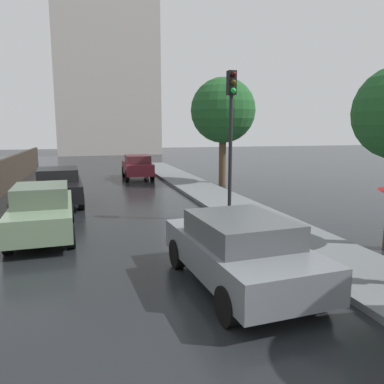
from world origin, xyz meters
TOP-DOWN VIEW (x-y plane):
  - car_grey_near_kerb at (2.42, 3.70)m, footprint 2.13×4.12m
  - car_maroon_mid_road at (2.64, 20.49)m, footprint 1.76×3.86m
  - car_black_far_ahead at (-1.54, 13.31)m, footprint 2.04×4.32m
  - car_green_far_lane at (-1.66, 8.45)m, footprint 1.85×4.47m
  - traffic_light at (4.16, 8.66)m, footprint 0.26×0.39m
  - street_tree_near at (6.84, 16.64)m, footprint 3.50×3.50m
  - distant_tower at (2.28, 48.03)m, footprint 12.68×11.61m

SIDE VIEW (x-z plane):
  - car_grey_near_kerb at x=2.42m, z-range 0.04..1.44m
  - car_green_far_lane at x=-1.66m, z-range 0.00..1.50m
  - car_black_far_ahead at x=-1.54m, z-range 0.03..1.49m
  - car_maroon_mid_road at x=2.64m, z-range 0.04..1.52m
  - traffic_light at x=4.16m, z-range 1.03..5.76m
  - street_tree_near at x=6.84m, z-range 1.13..6.94m
  - distant_tower at x=2.28m, z-range -2.64..23.80m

